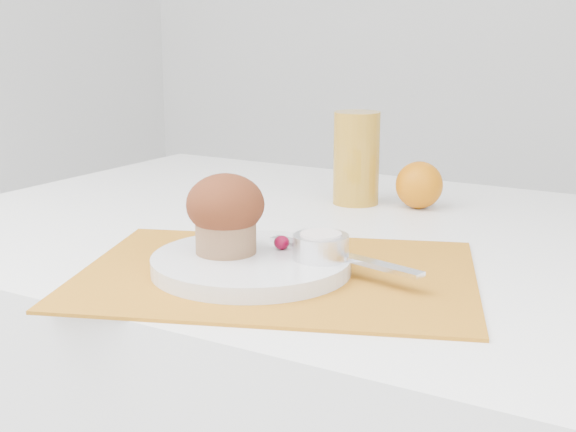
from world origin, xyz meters
The scene contains 10 objects.
placemat centered at (0.01, -0.16, 0.75)m, with size 0.43×0.32×0.00m, color #B66E19.
plate centered at (-0.01, -0.17, 0.76)m, with size 0.22×0.22×0.02m, color silver.
ramekin centered at (0.06, -0.14, 0.78)m, with size 0.06×0.06×0.03m, color silver.
cream centered at (0.06, -0.14, 0.80)m, with size 0.05×0.05×0.01m, color silver.
raspberry_near centered at (0.00, -0.13, 0.78)m, with size 0.02×0.02×0.02m, color #510217.
raspberry_far centered at (0.03, -0.13, 0.78)m, with size 0.02×0.02×0.02m, color #540302.
butter_knife centered at (0.08, -0.13, 0.77)m, with size 0.21×0.02×0.01m, color silver.
orange centered at (0.03, 0.23, 0.79)m, with size 0.07×0.07×0.07m, color #D26E07.
juice_glass centered at (-0.07, 0.21, 0.82)m, with size 0.07×0.07×0.14m, color #B98622.
muffin centered at (-0.04, -0.17, 0.82)m, with size 0.09×0.09×0.09m.
Camera 1 is at (0.45, -0.88, 1.02)m, focal length 50.00 mm.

